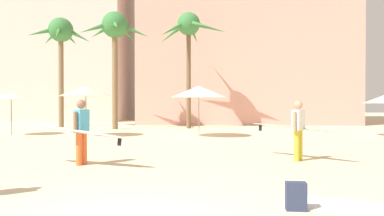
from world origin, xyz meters
The scene contains 12 objects.
hotel_pink centered at (4.13, 27.39, 8.23)m, with size 16.54×11.37×16.46m, color #DB9989.
hotel_tower_gray centered at (-14.52, 31.78, 12.11)m, with size 15.81×10.57×24.23m, color #BCB7AD.
palm_tree_far_left centered at (-4.60, 17.77, 6.00)m, with size 4.18×4.19×7.29m.
palm_tree_left centered at (-0.04, 18.57, 6.20)m, with size 4.61×4.63×7.42m.
palm_tree_center centered at (-8.77, 19.60, 6.12)m, with size 4.05×4.18×7.40m.
cafe_umbrella_0 centered at (0.74, 12.71, 2.16)m, with size 2.67×2.67×2.43m.
cafe_umbrella_1 centered at (-4.73, 12.75, 2.20)m, with size 2.50×2.50×2.45m.
cafe_umbrella_2 centered at (-8.70, 13.25, 1.99)m, with size 2.02×2.02×2.19m.
beach_towel centered at (3.30, 1.10, 0.01)m, with size 1.98×0.86×0.01m, color white.
backpack centered at (2.45, 0.97, 0.20)m, with size 0.31×0.26×0.42m.
person_mid_right centered at (3.65, 5.74, 0.91)m, with size 2.42×2.14×1.68m.
person_near_left centered at (-2.13, 4.62, 0.92)m, with size 3.02×1.20×1.69m.
Camera 1 is at (1.12, -4.46, 1.59)m, focal length 33.77 mm.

